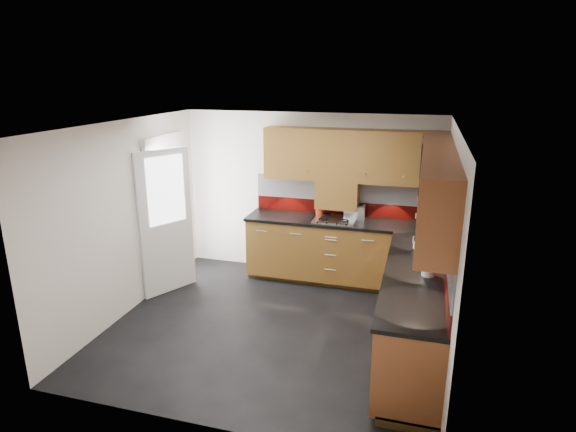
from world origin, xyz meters
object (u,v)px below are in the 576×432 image
(utensil_pot, at_px, (320,210))
(toaster, at_px, (355,212))
(food_processor, at_px, (421,239))
(gas_hob, at_px, (335,219))

(utensil_pot, xyz_separation_m, toaster, (0.51, -0.02, 0.01))
(utensil_pot, bearing_deg, toaster, -2.07)
(utensil_pot, relative_size, food_processor, 1.59)
(gas_hob, relative_size, food_processor, 2.18)
(gas_hob, bearing_deg, toaster, 28.04)
(food_processor, bearing_deg, gas_hob, 144.39)
(toaster, bearing_deg, gas_hob, -151.96)
(toaster, xyz_separation_m, food_processor, (0.92, -0.98, 0.02))
(utensil_pot, height_order, toaster, utensil_pot)
(gas_hob, bearing_deg, utensil_pot, 148.41)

